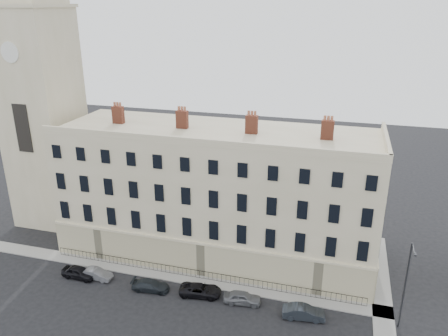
{
  "coord_description": "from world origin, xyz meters",
  "views": [
    {
      "loc": [
        7.6,
        -32.73,
        28.19
      ],
      "look_at": [
        -4.53,
        10.0,
        11.45
      ],
      "focal_mm": 35.0,
      "sensor_mm": 36.0,
      "label": 1
    }
  ],
  "objects": [
    {
      "name": "car_c",
      "position": [
        -10.28,
        2.09,
        0.57
      ],
      "size": [
        4.11,
        2.04,
        1.15
      ],
      "primitive_type": "imported",
      "rotation": [
        0.0,
        0.0,
        1.68
      ],
      "color": "black",
      "rests_on": "ground"
    },
    {
      "name": "ground",
      "position": [
        0.0,
        0.0,
        0.0
      ],
      "size": [
        160.0,
        160.0,
        0.0
      ],
      "primitive_type": "plane",
      "color": "black",
      "rests_on": "ground"
    },
    {
      "name": "car_a",
      "position": [
        -18.77,
        2.02,
        0.66
      ],
      "size": [
        3.92,
        1.68,
        1.32
      ],
      "primitive_type": "imported",
      "rotation": [
        0.0,
        0.0,
        1.54
      ],
      "color": "black",
      "rests_on": "ground"
    },
    {
      "name": "car_f",
      "position": [
        5.61,
        2.05,
        0.67
      ],
      "size": [
        4.19,
        1.93,
        1.33
      ],
      "primitive_type": "imported",
      "rotation": [
        0.0,
        0.0,
        1.7
      ],
      "color": "#22272D",
      "rests_on": "ground"
    },
    {
      "name": "streetlamp",
      "position": [
        14.25,
        3.21,
        4.93
      ],
      "size": [
        0.26,
        1.92,
        8.89
      ],
      "rotation": [
        0.0,
        0.0,
        -0.04
      ],
      "color": "#2F3034",
      "rests_on": "ground"
    },
    {
      "name": "pavement_east_return",
      "position": [
        13.0,
        8.0,
        0.06
      ],
      "size": [
        2.0,
        24.0,
        0.12
      ],
      "primitive_type": "cube",
      "color": "gray",
      "rests_on": "ground"
    },
    {
      "name": "terrace",
      "position": [
        -5.97,
        11.97,
        7.5
      ],
      "size": [
        36.22,
        12.22,
        17.0
      ],
      "color": "beige",
      "rests_on": "ground"
    },
    {
      "name": "church_tower",
      "position": [
        -30.0,
        14.0,
        18.66
      ],
      "size": [
        8.0,
        8.13,
        44.0
      ],
      "color": "beige",
      "rests_on": "ground"
    },
    {
      "name": "railings",
      "position": [
        -6.0,
        5.4,
        0.55
      ],
      "size": [
        35.0,
        0.04,
        0.96
      ],
      "color": "black",
      "rests_on": "ground"
    },
    {
      "name": "pavement_terrace",
      "position": [
        -10.0,
        5.0,
        0.06
      ],
      "size": [
        48.0,
        2.0,
        0.12
      ],
      "primitive_type": "cube",
      "color": "gray",
      "rests_on": "ground"
    },
    {
      "name": "car_d",
      "position": [
        -4.99,
        2.72,
        0.6
      ],
      "size": [
        4.55,
        2.56,
        1.2
      ],
      "primitive_type": "imported",
      "rotation": [
        0.0,
        0.0,
        1.71
      ],
      "color": "black",
      "rests_on": "ground"
    },
    {
      "name": "car_e",
      "position": [
        -0.53,
        2.65,
        0.64
      ],
      "size": [
        3.94,
        1.97,
        1.29
      ],
      "primitive_type": "imported",
      "rotation": [
        0.0,
        0.0,
        1.69
      ],
      "color": "slate",
      "rests_on": "ground"
    },
    {
      "name": "car_b",
      "position": [
        -16.86,
        2.37,
        0.59
      ],
      "size": [
        3.59,
        1.31,
        1.18
      ],
      "primitive_type": "imported",
      "rotation": [
        0.0,
        0.0,
        1.55
      ],
      "color": "slate",
      "rests_on": "ground"
    }
  ]
}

